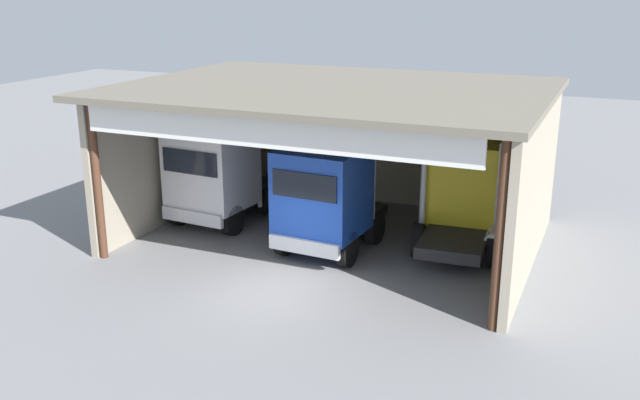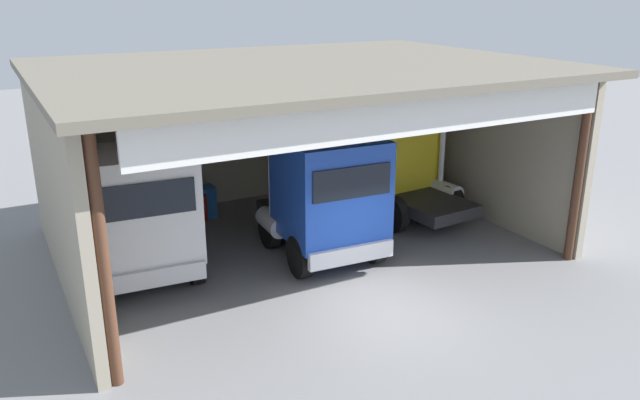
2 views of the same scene
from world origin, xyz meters
name	(u,v)px [view 1 (image 1 of 2)]	position (x,y,z in m)	size (l,w,h in m)	color
ground_plane	(273,291)	(0.00, 0.00, 0.00)	(80.00, 80.00, 0.00)	slate
workshop_shed	(346,130)	(0.00, 5.43, 3.54)	(13.07, 10.11, 5.13)	#9E937F
truck_white_center_right_bay	(216,175)	(-4.45, 4.41, 1.77)	(2.79, 5.20, 3.41)	white
truck_blue_center_left_bay	(325,198)	(0.17, 3.28, 1.82)	(2.68, 4.62, 3.42)	#1E47B7
truck_yellow_right_bay	(465,193)	(4.02, 5.59, 1.78)	(2.91, 4.62, 3.69)	yellow
oil_drum	(323,194)	(-1.88, 7.85, 0.43)	(0.58, 0.58, 0.85)	#B21E19
tool_cart	(328,191)	(-1.74, 8.03, 0.50)	(0.90, 0.60, 1.00)	#1E59A5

